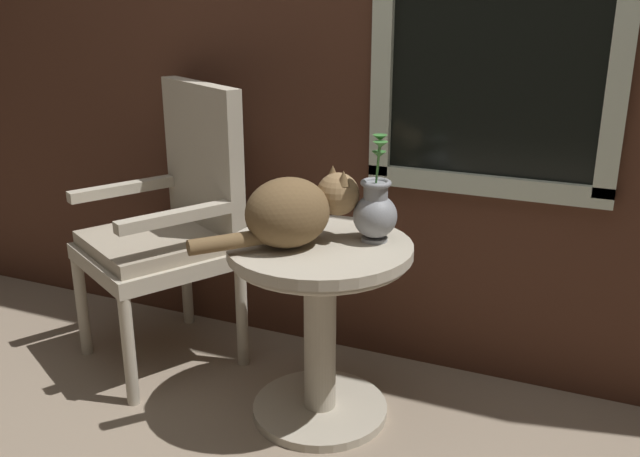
# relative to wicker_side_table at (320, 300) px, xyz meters

# --- Properties ---
(ground_plane) EXTENTS (6.00, 6.00, 0.00)m
(ground_plane) POSITION_rel_wicker_side_table_xyz_m (-0.07, -0.21, -0.42)
(ground_plane) COLOR gray
(back_wall) EXTENTS (4.00, 0.07, 2.60)m
(back_wall) POSITION_rel_wicker_side_table_xyz_m (-0.05, 0.49, 0.88)
(back_wall) COLOR #47281C
(back_wall) RESTS_ON ground_plane
(wicker_side_table) EXTENTS (0.59, 0.59, 0.61)m
(wicker_side_table) POSITION_rel_wicker_side_table_xyz_m (0.00, 0.00, 0.00)
(wicker_side_table) COLOR #B2A893
(wicker_side_table) RESTS_ON ground_plane
(wicker_chair) EXTENTS (0.67, 0.67, 1.05)m
(wicker_chair) POSITION_rel_wicker_side_table_xyz_m (-0.67, 0.17, 0.14)
(wicker_chair) COLOR #B2A893
(wicker_chair) RESTS_ON ground_plane
(cat) EXTENTS (0.41, 0.45, 0.23)m
(cat) POSITION_rel_wicker_side_table_xyz_m (-0.07, -0.04, 0.31)
(cat) COLOR brown
(cat) RESTS_ON wicker_side_table
(pewter_vase_with_ivy) EXTENTS (0.14, 0.14, 0.34)m
(pewter_vase_with_ivy) POSITION_rel_wicker_side_table_xyz_m (0.15, 0.09, 0.29)
(pewter_vase_with_ivy) COLOR gray
(pewter_vase_with_ivy) RESTS_ON wicker_side_table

